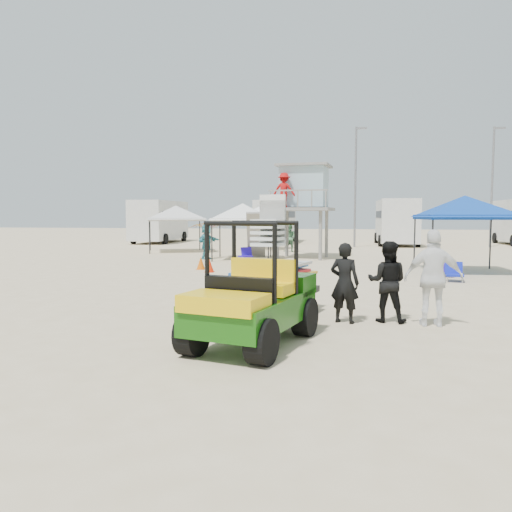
% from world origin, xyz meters
% --- Properties ---
extents(ground, '(140.00, 140.00, 0.00)m').
position_xyz_m(ground, '(0.00, 0.00, 0.00)').
color(ground, beige).
rests_on(ground, ground).
extents(utility_cart, '(1.94, 2.91, 2.03)m').
position_xyz_m(utility_cart, '(0.82, 0.70, 0.94)').
color(utility_cart, '#144F0C').
rests_on(utility_cart, ground).
extents(surf_trailer, '(1.91, 2.80, 2.27)m').
position_xyz_m(surf_trailer, '(0.83, 3.04, 0.93)').
color(surf_trailer, black).
rests_on(surf_trailer, ground).
extents(man_left, '(0.68, 0.54, 1.62)m').
position_xyz_m(man_left, '(2.35, 2.74, 0.81)').
color(man_left, black).
rests_on(man_left, ground).
extents(man_mid, '(0.88, 0.74, 1.64)m').
position_xyz_m(man_mid, '(3.20, 2.99, 0.82)').
color(man_mid, black).
rests_on(man_mid, ground).
extents(man_right, '(1.12, 0.48, 1.89)m').
position_xyz_m(man_right, '(4.05, 2.74, 0.94)').
color(man_right, white).
rests_on(man_right, ground).
extents(lifeguard_tower, '(3.13, 3.13, 4.56)m').
position_xyz_m(lifeguard_tower, '(0.19, 17.78, 3.39)').
color(lifeguard_tower, gray).
rests_on(lifeguard_tower, ground).
extents(canopy_blue, '(3.32, 3.32, 3.28)m').
position_xyz_m(canopy_blue, '(6.72, 12.39, 2.74)').
color(canopy_blue, black).
rests_on(canopy_blue, ground).
extents(canopy_white_a, '(3.06, 3.06, 3.13)m').
position_xyz_m(canopy_white_a, '(-2.55, 16.48, 2.58)').
color(canopy_white_a, black).
rests_on(canopy_white_a, ground).
extents(canopy_white_b, '(4.15, 4.15, 3.11)m').
position_xyz_m(canopy_white_b, '(-7.45, 20.80, 2.56)').
color(canopy_white_b, black).
rests_on(canopy_white_b, ground).
extents(canopy_white_c, '(3.13, 3.13, 3.12)m').
position_xyz_m(canopy_white_c, '(-2.94, 23.94, 2.57)').
color(canopy_white_c, black).
rests_on(canopy_white_c, ground).
extents(umbrella_a, '(2.28, 2.31, 1.79)m').
position_xyz_m(umbrella_a, '(-5.63, 21.23, 0.89)').
color(umbrella_a, red).
rests_on(umbrella_a, ground).
extents(umbrella_b, '(2.36, 2.39, 1.85)m').
position_xyz_m(umbrella_b, '(-4.49, 17.22, 0.93)').
color(umbrella_b, yellow).
rests_on(umbrella_b, ground).
extents(cone_near, '(0.34, 0.34, 0.50)m').
position_xyz_m(cone_near, '(-2.69, 10.87, 0.25)').
color(cone_near, red).
rests_on(cone_near, ground).
extents(cone_far, '(0.34, 0.34, 0.50)m').
position_xyz_m(cone_far, '(-3.29, 11.75, 0.25)').
color(cone_far, '#DD5B07').
rests_on(cone_far, ground).
extents(beach_chair_a, '(0.73, 0.84, 0.64)m').
position_xyz_m(beach_chair_a, '(-2.25, 15.78, 0.31)').
color(beach_chair_a, '#2410B5').
rests_on(beach_chair_a, ground).
extents(beach_chair_b, '(0.63, 0.68, 0.64)m').
position_xyz_m(beach_chair_b, '(5.87, 9.70, 0.31)').
color(beach_chair_b, '#1020B1').
rests_on(beach_chair_b, ground).
extents(beach_chair_c, '(0.72, 0.81, 0.64)m').
position_xyz_m(beach_chair_c, '(5.86, 11.02, 0.31)').
color(beach_chair_c, '#2410AE').
rests_on(beach_chair_c, ground).
extents(rv_far_left, '(2.64, 6.80, 3.25)m').
position_xyz_m(rv_far_left, '(-12.00, 29.99, 1.80)').
color(rv_far_left, silver).
rests_on(rv_far_left, ground).
extents(rv_mid_left, '(2.65, 6.50, 3.25)m').
position_xyz_m(rv_mid_left, '(-3.00, 31.49, 1.80)').
color(rv_mid_left, silver).
rests_on(rv_mid_left, ground).
extents(rv_mid_right, '(2.64, 7.00, 3.25)m').
position_xyz_m(rv_mid_right, '(6.00, 29.99, 1.80)').
color(rv_mid_right, silver).
rests_on(rv_mid_right, ground).
extents(light_pole_left, '(0.14, 0.14, 8.00)m').
position_xyz_m(light_pole_left, '(3.00, 27.00, 4.00)').
color(light_pole_left, slate).
rests_on(light_pole_left, ground).
extents(light_pole_right, '(0.14, 0.14, 8.00)m').
position_xyz_m(light_pole_right, '(12.00, 28.50, 4.00)').
color(light_pole_right, slate).
rests_on(light_pole_right, ground).
extents(distant_beachgoers, '(4.48, 6.66, 1.73)m').
position_xyz_m(distant_beachgoers, '(-3.05, 18.29, 0.85)').
color(distant_beachgoers, teal).
rests_on(distant_beachgoers, ground).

